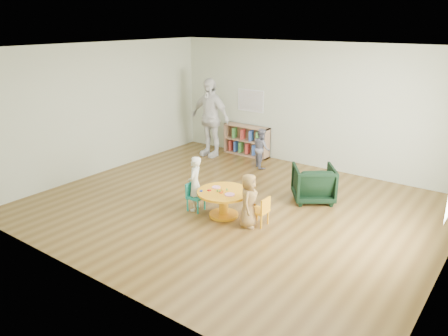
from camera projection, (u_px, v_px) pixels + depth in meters
name	position (u px, v px, depth m)	size (l,w,h in m)	color
room	(235.00, 104.00, 7.34)	(7.10, 7.00, 2.80)	brown
activity_table	(224.00, 199.00, 7.50)	(0.92, 0.92, 0.50)	#FFA715
kid_chair_left	(194.00, 195.00, 7.75)	(0.30, 0.30, 0.51)	teal
kid_chair_right	(261.00, 210.00, 7.17)	(0.27, 0.27, 0.50)	#FFA715
bookshelf	(247.00, 140.00, 10.92)	(1.20, 0.30, 0.75)	#A57B5B
alphabet_poster	(251.00, 101.00, 10.69)	(0.74, 0.01, 0.54)	white
armchair	(314.00, 183.00, 8.14)	(0.73, 0.75, 0.68)	black
child_left	(195.00, 184.00, 7.70)	(0.36, 0.24, 0.99)	silver
child_right	(249.00, 201.00, 7.07)	(0.45, 0.29, 0.91)	yellow
toddler	(261.00, 148.00, 9.94)	(0.45, 0.35, 0.92)	#17193A
adult_caretaker	(210.00, 118.00, 10.67)	(1.13, 0.47, 1.92)	white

